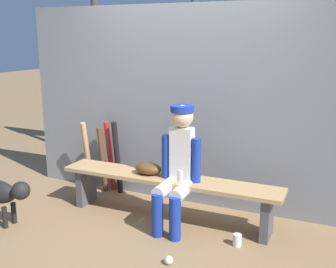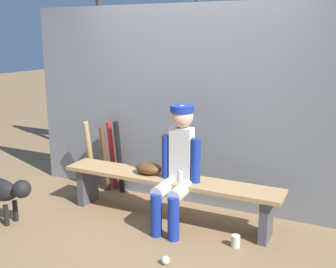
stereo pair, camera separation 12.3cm
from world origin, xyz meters
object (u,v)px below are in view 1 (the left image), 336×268
dugout_bench (168,187)px  bat_aluminum_red (110,156)px  player_seated (178,163)px  baseball_glove (148,169)px  baseball (169,260)px  cup_on_ground (237,240)px  cup_on_bench (181,175)px  bat_aluminum_black (117,158)px  bat_wood_tan (87,156)px  dog (0,192)px  bat_wood_dark (102,160)px

dugout_bench → bat_aluminum_red: bat_aluminum_red is taller
player_seated → baseball_glove: bearing=163.7°
baseball_glove → baseball: bearing=-53.7°
cup_on_ground → cup_on_bench: bearing=161.0°
dugout_bench → bat_aluminum_black: size_ratio=2.58×
player_seated → bat_aluminum_black: size_ratio=1.34×
bat_wood_tan → dog: (-0.25, -1.16, -0.10)m
baseball → cup_on_bench: size_ratio=0.67×
dugout_bench → cup_on_bench: bearing=-12.3°
player_seated → baseball_glove: 0.41m
baseball → dugout_bench: bearing=114.5°
baseball_glove → bat_aluminum_red: size_ratio=0.32×
bat_aluminum_red → dog: 1.34m
player_seated → cup_on_ground: (0.65, -0.15, -0.60)m
baseball_glove → bat_wood_dark: bearing=155.1°
bat_wood_tan → bat_aluminum_black: bearing=1.9°
baseball → bat_aluminum_black: bearing=135.3°
player_seated → bat_wood_dark: size_ratio=1.49×
bat_aluminum_red → cup_on_ground: bearing=-21.5°
bat_wood_dark → bat_aluminum_black: bearing=2.1°
bat_aluminum_red → dog: size_ratio=1.04×
bat_aluminum_red → cup_on_ground: 1.94m
dugout_bench → baseball_glove: bearing=180.0°
player_seated → cup_on_ground: 0.90m
player_seated → baseball: player_seated is taller
dugout_bench → bat_aluminum_black: bearing=155.2°
bat_wood_dark → bat_wood_tan: bearing=-178.3°
baseball_glove → bat_wood_tan: bat_wood_tan is taller
dugout_bench → baseball: (0.36, -0.79, -0.32)m
baseball → dog: bearing=179.7°
bat_aluminum_black → cup_on_ground: bearing=-21.4°
bat_wood_dark → cup_on_ground: 1.97m
bat_wood_dark → cup_on_bench: 1.27m
player_seated → bat_aluminum_black: (-0.98, 0.49, -0.21)m
player_seated → baseball: (0.21, -0.69, -0.62)m
bat_wood_dark → cup_on_ground: bearing=-19.0°
bat_wood_tan → baseball: bat_wood_tan is taller
bat_aluminum_black → bat_wood_dark: 0.21m
player_seated → cup_on_ground: player_seated is taller
bat_wood_tan → player_seated: bearing=-18.9°
bat_aluminum_red → dog: bat_aluminum_red is taller
bat_wood_dark → cup_on_bench: size_ratio=7.40×
bat_aluminum_red → bat_wood_tan: bearing=-166.3°
baseball_glove → cup_on_bench: baseball_glove is taller
bat_aluminum_red → bat_wood_tan: bat_aluminum_red is taller
bat_wood_tan → dog: bat_wood_tan is taller
player_seated → bat_aluminum_red: (-1.11, 0.55, -0.22)m
cup_on_ground → dog: dog is taller
bat_wood_tan → cup_on_ground: (2.05, -0.63, -0.38)m
cup_on_bench → bat_wood_dark: bearing=161.0°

